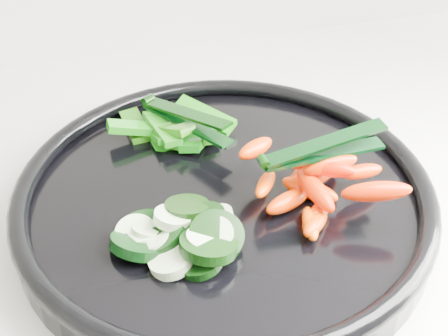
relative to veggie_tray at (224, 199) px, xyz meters
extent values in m
cube|color=silver|center=(0.09, 0.05, -0.04)|extent=(2.02, 0.62, 0.03)
cylinder|color=black|center=(0.00, 0.00, -0.01)|extent=(0.47, 0.47, 0.02)
torus|color=black|center=(0.00, 0.00, 0.01)|extent=(0.47, 0.47, 0.02)
cylinder|color=black|center=(-0.08, -0.05, 0.01)|extent=(0.06, 0.06, 0.03)
cylinder|color=beige|center=(-0.07, -0.04, 0.01)|extent=(0.04, 0.04, 0.02)
cylinder|color=black|center=(-0.07, -0.03, 0.01)|extent=(0.05, 0.05, 0.02)
cylinder|color=#D7F0C0|center=(-0.08, -0.03, 0.01)|extent=(0.05, 0.05, 0.02)
cylinder|color=black|center=(-0.04, -0.08, 0.01)|extent=(0.05, 0.05, 0.02)
cylinder|color=#DEF8C7|center=(-0.06, -0.07, 0.01)|extent=(0.04, 0.04, 0.02)
cylinder|color=black|center=(-0.05, -0.03, 0.01)|extent=(0.05, 0.05, 0.02)
cylinder|color=beige|center=(-0.06, -0.03, 0.01)|extent=(0.04, 0.04, 0.02)
cylinder|color=black|center=(-0.08, -0.03, 0.01)|extent=(0.06, 0.06, 0.01)
cylinder|color=beige|center=(-0.08, -0.03, 0.01)|extent=(0.04, 0.04, 0.01)
cylinder|color=black|center=(-0.08, -0.03, 0.01)|extent=(0.05, 0.05, 0.01)
cylinder|color=#D7F7C5|center=(-0.08, -0.03, 0.01)|extent=(0.03, 0.03, 0.01)
cylinder|color=black|center=(-0.07, -0.04, 0.01)|extent=(0.06, 0.06, 0.03)
cylinder|color=#DBF3C2|center=(-0.07, -0.05, 0.01)|extent=(0.04, 0.04, 0.02)
cylinder|color=black|center=(-0.04, -0.02, 0.02)|extent=(0.05, 0.05, 0.02)
cylinder|color=beige|center=(-0.05, -0.03, 0.02)|extent=(0.04, 0.04, 0.02)
cylinder|color=black|center=(-0.02, -0.06, 0.02)|extent=(0.06, 0.06, 0.03)
cylinder|color=#D5EDBD|center=(-0.02, -0.06, 0.02)|extent=(0.03, 0.03, 0.02)
cylinder|color=black|center=(-0.03, -0.04, 0.02)|extent=(0.04, 0.04, 0.02)
cylinder|color=beige|center=(-0.02, -0.04, 0.02)|extent=(0.04, 0.04, 0.02)
cylinder|color=black|center=(-0.03, -0.07, 0.02)|extent=(0.06, 0.07, 0.02)
cylinder|color=beige|center=(-0.03, -0.07, 0.02)|extent=(0.04, 0.04, 0.02)
ellipsoid|color=#E94300|center=(0.07, -0.05, 0.01)|extent=(0.04, 0.04, 0.02)
ellipsoid|color=#F13800|center=(0.05, -0.03, 0.01)|extent=(0.05, 0.04, 0.02)
ellipsoid|color=#FE5D00|center=(0.06, -0.06, 0.01)|extent=(0.02, 0.04, 0.01)
ellipsoid|color=#E85200|center=(0.07, -0.01, 0.01)|extent=(0.04, 0.05, 0.03)
ellipsoid|color=#E63800|center=(0.06, -0.01, 0.01)|extent=(0.02, 0.04, 0.02)
ellipsoid|color=#EF3D00|center=(0.06, -0.07, 0.01)|extent=(0.04, 0.04, 0.02)
ellipsoid|color=#FE3500|center=(0.07, -0.02, 0.01)|extent=(0.05, 0.05, 0.03)
ellipsoid|color=#DA5900|center=(0.10, 0.02, 0.01)|extent=(0.04, 0.05, 0.02)
ellipsoid|color=#FF4600|center=(0.03, -0.02, 0.03)|extent=(0.04, 0.04, 0.02)
ellipsoid|color=#EB1400|center=(0.10, 0.00, 0.03)|extent=(0.04, 0.04, 0.02)
ellipsoid|color=red|center=(0.08, -0.02, 0.03)|extent=(0.04, 0.03, 0.02)
ellipsoid|color=red|center=(0.07, -0.04, 0.03)|extent=(0.03, 0.06, 0.02)
ellipsoid|color=#EE5300|center=(0.08, 0.00, 0.03)|extent=(0.04, 0.03, 0.02)
ellipsoid|color=#E13B00|center=(0.12, -0.03, 0.03)|extent=(0.05, 0.02, 0.02)
ellipsoid|color=#ED2500|center=(0.09, -0.03, 0.04)|extent=(0.04, 0.04, 0.02)
ellipsoid|color=#E13F00|center=(0.03, 0.01, 0.04)|extent=(0.05, 0.04, 0.02)
ellipsoid|color=red|center=(0.09, -0.03, 0.04)|extent=(0.05, 0.02, 0.02)
ellipsoid|color=#DC3F00|center=(0.11, -0.07, 0.04)|extent=(0.06, 0.04, 0.03)
cube|color=#11710A|center=(0.00, 0.09, 0.01)|extent=(0.05, 0.06, 0.02)
cube|color=#1E6609|center=(-0.01, 0.10, 0.01)|extent=(0.06, 0.03, 0.03)
cube|color=#1B6109|center=(0.01, 0.09, 0.01)|extent=(0.02, 0.05, 0.02)
cube|color=#0A6C0A|center=(-0.02, 0.08, 0.01)|extent=(0.05, 0.04, 0.01)
cube|color=#10700A|center=(-0.01, 0.09, 0.01)|extent=(0.07, 0.03, 0.02)
cube|color=#186009|center=(-0.06, 0.13, 0.01)|extent=(0.03, 0.06, 0.01)
cube|color=#09640D|center=(-0.04, 0.10, 0.01)|extent=(0.03, 0.06, 0.03)
cube|color=#1A6509|center=(-0.03, 0.10, 0.02)|extent=(0.05, 0.06, 0.03)
cube|color=#16720A|center=(-0.06, 0.11, 0.02)|extent=(0.05, 0.02, 0.02)
cube|color=#0A7010|center=(-0.04, 0.10, 0.02)|extent=(0.03, 0.06, 0.01)
cube|color=#1E6E0A|center=(0.01, 0.11, 0.02)|extent=(0.06, 0.06, 0.02)
cylinder|color=black|center=(0.03, -0.02, 0.05)|extent=(0.01, 0.01, 0.01)
cube|color=black|center=(0.08, -0.02, 0.05)|extent=(0.11, 0.02, 0.00)
cube|color=black|center=(0.08, -0.02, 0.06)|extent=(0.11, 0.02, 0.02)
cylinder|color=black|center=(-0.04, 0.14, 0.03)|extent=(0.01, 0.01, 0.01)
cube|color=black|center=(-0.01, 0.09, 0.02)|extent=(0.07, 0.10, 0.00)
cube|color=black|center=(-0.01, 0.09, 0.04)|extent=(0.07, 0.10, 0.02)
camera|label=1|loc=(-0.12, -0.41, 0.36)|focal=50.00mm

